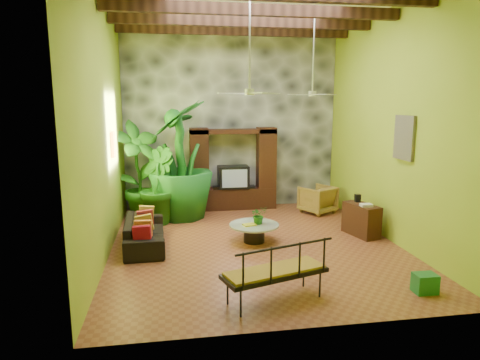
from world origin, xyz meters
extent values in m
plane|color=brown|center=(0.00, 0.00, 0.00)|extent=(7.00, 7.00, 0.00)
cube|color=#92AD27|center=(0.00, 3.50, 2.50)|extent=(6.00, 0.02, 5.00)
cube|color=#92AD27|center=(-3.00, 0.00, 2.50)|extent=(0.02, 7.00, 5.00)
cube|color=#92AD27|center=(3.00, 0.00, 2.50)|extent=(0.02, 7.00, 5.00)
cube|color=#303337|center=(0.00, 3.44, 2.50)|extent=(5.98, 0.10, 4.98)
cube|color=#371D11|center=(0.00, 0.00, 4.78)|extent=(5.95, 0.16, 0.22)
cube|color=#371D11|center=(0.00, 1.30, 4.78)|extent=(5.95, 0.16, 0.22)
cube|color=#371D11|center=(0.00, 2.60, 4.78)|extent=(5.95, 0.16, 0.22)
cube|color=black|center=(0.00, 3.14, 0.30)|extent=(2.40, 0.50, 0.60)
cube|color=black|center=(-0.95, 3.14, 1.30)|extent=(0.50, 0.48, 2.00)
cube|color=black|center=(0.95, 3.14, 1.30)|extent=(0.50, 0.48, 2.00)
cube|color=black|center=(0.00, 3.14, 2.20)|extent=(2.40, 0.48, 0.12)
cube|color=black|center=(0.00, 3.12, 0.92)|extent=(0.85, 0.52, 0.62)
cube|color=#8C99A8|center=(0.00, 2.85, 0.92)|extent=(0.70, 0.02, 0.50)
cylinder|color=silver|center=(-0.20, -0.40, 4.10)|extent=(0.04, 0.04, 1.80)
cylinder|color=silver|center=(-0.20, -0.40, 3.20)|extent=(0.18, 0.18, 0.12)
cube|color=silver|center=(0.15, -0.31, 3.18)|extent=(0.58, 0.26, 0.01)
cube|color=silver|center=(-0.29, -0.05, 3.18)|extent=(0.26, 0.58, 0.01)
cube|color=silver|center=(-0.55, -0.49, 3.18)|extent=(0.58, 0.26, 0.01)
cube|color=silver|center=(-0.11, -0.75, 3.18)|extent=(0.26, 0.58, 0.01)
cylinder|color=silver|center=(1.60, 1.20, 4.10)|extent=(0.04, 0.04, 1.80)
cylinder|color=silver|center=(1.60, 1.20, 3.20)|extent=(0.18, 0.18, 0.12)
cube|color=silver|center=(1.95, 1.29, 3.18)|extent=(0.58, 0.26, 0.01)
cube|color=silver|center=(1.51, 1.55, 3.18)|extent=(0.26, 0.58, 0.01)
cube|color=silver|center=(1.25, 1.11, 3.18)|extent=(0.58, 0.26, 0.01)
cube|color=silver|center=(1.69, 0.85, 3.18)|extent=(0.26, 0.58, 0.01)
cube|color=gold|center=(-2.96, 1.00, 2.10)|extent=(0.06, 0.32, 0.55)
cube|color=navy|center=(2.96, -0.60, 2.30)|extent=(0.06, 0.70, 0.90)
imported|color=black|center=(-2.32, 0.28, 0.30)|extent=(0.87, 2.06, 0.59)
imported|color=olive|center=(2.21, 2.30, 0.37)|extent=(1.10, 1.11, 0.75)
imported|color=#256B1C|center=(-2.58, 2.54, 1.28)|extent=(1.63, 1.50, 2.56)
imported|color=#1E5F19|center=(-2.11, 2.02, 0.95)|extent=(1.06, 1.21, 1.91)
imported|color=#195F1E|center=(-1.50, 2.40, 1.53)|extent=(2.00, 2.00, 3.05)
cylinder|color=black|center=(0.02, 0.15, 0.18)|extent=(0.46, 0.46, 0.36)
cylinder|color=#B4C0BA|center=(0.02, 0.15, 0.38)|extent=(1.08, 1.08, 0.04)
imported|color=#216119|center=(0.12, 0.18, 0.60)|extent=(0.43, 0.39, 0.39)
cube|color=yellow|center=(-0.10, 0.08, 0.41)|extent=(0.30, 0.25, 0.03)
cube|color=black|center=(-0.21, -2.63, 0.45)|extent=(1.73, 1.02, 0.07)
cube|color=olive|center=(-0.21, -2.63, 0.49)|extent=(1.63, 0.94, 0.06)
cube|color=black|center=(-0.21, -2.93, 0.72)|extent=(1.58, 0.53, 0.54)
cube|color=#351E11|center=(2.53, 0.23, 0.36)|extent=(0.62, 0.98, 0.73)
cube|color=#1B662A|center=(2.25, -2.75, 0.16)|extent=(0.36, 0.28, 0.31)
camera|label=1|loc=(-1.73, -8.62, 3.05)|focal=32.00mm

